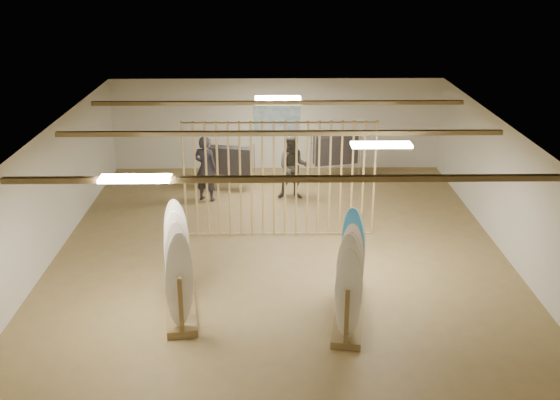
{
  "coord_description": "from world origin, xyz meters",
  "views": [
    {
      "loc": [
        -0.22,
        -13.5,
        6.32
      ],
      "look_at": [
        0.0,
        0.0,
        1.2
      ],
      "focal_mm": 42.0,
      "sensor_mm": 36.0,
      "label": 1
    }
  ],
  "objects_px": {
    "clothing_rack_b": "(336,150)",
    "shopper_a": "(205,164)",
    "rack_left": "(179,278)",
    "rack_right": "(350,285)",
    "clothing_rack_a": "(231,161)",
    "shopper_b": "(293,163)"
  },
  "relations": [
    {
      "from": "rack_right",
      "to": "clothing_rack_a",
      "type": "distance_m",
      "value": 7.35
    },
    {
      "from": "rack_right",
      "to": "shopper_b",
      "type": "bearing_deg",
      "value": 107.2
    },
    {
      "from": "rack_right",
      "to": "clothing_rack_b",
      "type": "relative_size",
      "value": 1.61
    },
    {
      "from": "clothing_rack_a",
      "to": "shopper_a",
      "type": "bearing_deg",
      "value": -117.9
    },
    {
      "from": "rack_left",
      "to": "shopper_a",
      "type": "bearing_deg",
      "value": 81.4
    },
    {
      "from": "clothing_rack_b",
      "to": "shopper_a",
      "type": "bearing_deg",
      "value": -170.85
    },
    {
      "from": "rack_right",
      "to": "shopper_a",
      "type": "xyz_separation_m",
      "value": [
        -3.18,
        6.13,
        0.38
      ]
    },
    {
      "from": "rack_left",
      "to": "shopper_b",
      "type": "distance_m",
      "value": 6.41
    },
    {
      "from": "rack_right",
      "to": "clothing_rack_b",
      "type": "distance_m",
      "value": 7.7
    },
    {
      "from": "clothing_rack_a",
      "to": "clothing_rack_b",
      "type": "distance_m",
      "value": 3.11
    },
    {
      "from": "rack_right",
      "to": "clothing_rack_b",
      "type": "height_order",
      "value": "rack_right"
    },
    {
      "from": "rack_right",
      "to": "shopper_b",
      "type": "distance_m",
      "value": 6.3
    },
    {
      "from": "clothing_rack_b",
      "to": "rack_right",
      "type": "bearing_deg",
      "value": -107.27
    },
    {
      "from": "rack_left",
      "to": "clothing_rack_a",
      "type": "relative_size",
      "value": 1.56
    },
    {
      "from": "clothing_rack_b",
      "to": "shopper_b",
      "type": "relative_size",
      "value": 0.72
    },
    {
      "from": "shopper_b",
      "to": "clothing_rack_b",
      "type": "bearing_deg",
      "value": 49.31
    },
    {
      "from": "clothing_rack_a",
      "to": "clothing_rack_b",
      "type": "relative_size",
      "value": 0.92
    },
    {
      "from": "shopper_a",
      "to": "shopper_b",
      "type": "height_order",
      "value": "shopper_a"
    },
    {
      "from": "rack_right",
      "to": "clothing_rack_b",
      "type": "bearing_deg",
      "value": 96.3
    },
    {
      "from": "clothing_rack_a",
      "to": "clothing_rack_b",
      "type": "height_order",
      "value": "clothing_rack_b"
    },
    {
      "from": "rack_right",
      "to": "shopper_b",
      "type": "relative_size",
      "value": 1.16
    },
    {
      "from": "clothing_rack_b",
      "to": "rack_left",
      "type": "bearing_deg",
      "value": -129.85
    }
  ]
}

